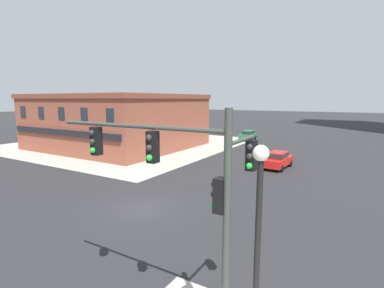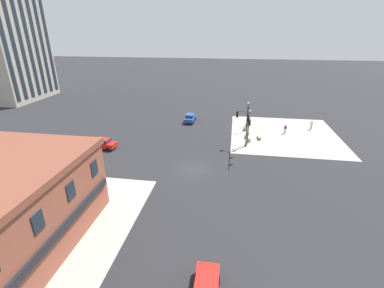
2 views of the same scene
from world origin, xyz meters
name	(u,v)px [view 1 (image 1 of 2)]	position (x,y,z in m)	size (l,w,h in m)	color
ground_plane	(143,207)	(0.00, 0.00, 0.00)	(320.00, 320.00, 0.00)	#262628
sidewalk_far_corner	(128,143)	(-20.00, 20.00, 0.00)	(32.00, 32.00, 0.02)	#A8A399
traffic_signal_main	(192,193)	(7.99, -7.18, 4.41)	(6.10, 2.09, 6.75)	#383D38
street_lamp_corner_near	(258,244)	(10.00, -7.66, 3.70)	(0.36, 0.36, 5.98)	black
car_main_northbound_far	(278,159)	(4.76, 15.37, 0.92)	(2.17, 4.53, 1.68)	red
car_main_southbound_near	(248,135)	(-4.76, 33.02, 0.92)	(1.91, 4.41, 1.68)	#1E6B3D
storefront_block_near_corner	(119,121)	(-19.14, 17.31, 3.81)	(20.68, 19.07, 7.61)	brown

